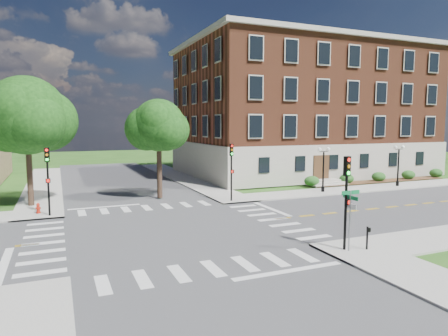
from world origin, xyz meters
name	(u,v)px	position (x,y,z in m)	size (l,w,h in m)	color
ground	(171,230)	(0.00, 0.00, 0.00)	(160.00, 160.00, 0.00)	#254D15
road_ew	(171,230)	(0.00, 0.00, 0.01)	(90.00, 12.00, 0.01)	#3D3D3F
road_ns	(171,230)	(0.00, 0.00, 0.01)	(12.00, 90.00, 0.01)	#3D3D3F
sidewalk_ne	(268,182)	(15.38, 15.38, 0.06)	(34.00, 34.00, 0.12)	#9E9B93
crosswalk_east	(273,220)	(7.20, 0.00, 0.00)	(2.20, 10.20, 0.02)	silver
stop_bar_east	(271,209)	(8.80, 3.00, 0.00)	(0.40, 5.50, 0.00)	silver
main_building	(301,111)	(24.00, 21.99, 8.34)	(30.60, 22.40, 16.50)	#A8A194
shrub_row	(378,183)	(27.00, 10.80, 0.00)	(18.00, 2.00, 1.30)	#1F4617
tree_c	(27,116)	(-8.36, 11.14, 7.19)	(6.09, 6.09, 10.13)	#322319
tree_d	(159,126)	(1.87, 10.51, 6.42)	(4.50, 4.50, 8.58)	#322319
traffic_signal_se	(346,190)	(7.12, -7.54, 3.19)	(0.36, 0.41, 4.80)	black
traffic_signal_ne	(231,165)	(7.08, 6.78, 3.19)	(0.38, 0.45, 4.80)	black
traffic_signal_nw	(48,172)	(-6.96, 6.74, 3.19)	(0.36, 0.42, 4.80)	black
twin_lamp_west	(323,167)	(17.02, 7.61, 2.52)	(1.36, 0.36, 4.23)	black
twin_lamp_east	(398,163)	(26.44, 7.56, 2.52)	(1.36, 0.36, 4.23)	black
street_sign_pole	(350,208)	(7.18, -7.79, 2.31)	(1.10, 1.10, 3.10)	gray
push_button_post	(367,237)	(8.18, -7.99, 0.80)	(0.14, 0.21, 1.20)	black
fire_hydrant	(38,209)	(-7.73, 7.82, 0.46)	(0.35, 0.35, 0.75)	#A41B0C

